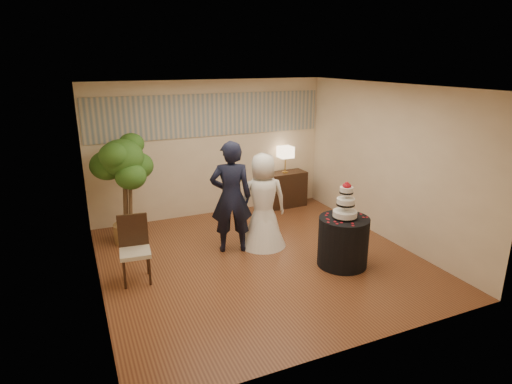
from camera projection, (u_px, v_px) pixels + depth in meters
name	position (u px, v px, depth m)	size (l,w,h in m)	color
floor	(260.00, 260.00, 7.10)	(5.00, 5.00, 0.00)	brown
ceiling	(261.00, 86.00, 6.27)	(5.00, 5.00, 0.00)	white
wall_back	(211.00, 149.00, 8.87)	(5.00, 0.06, 2.80)	beige
wall_front	(358.00, 236.00, 4.50)	(5.00, 0.06, 2.80)	beige
wall_left	(91.00, 199.00, 5.72)	(0.06, 5.00, 2.80)	beige
wall_right	(388.00, 163.00, 7.65)	(0.06, 5.00, 2.80)	beige
mural_border	(210.00, 115.00, 8.64)	(4.90, 0.02, 0.85)	#9B9B90
groom	(231.00, 197.00, 7.18)	(0.70, 0.46, 1.93)	black
bride	(263.00, 201.00, 7.41)	(0.82, 0.82, 1.67)	white
cake_table	(343.00, 242.00, 6.81)	(0.80, 0.80, 0.80)	black
wedding_cake	(346.00, 200.00, 6.61)	(0.38, 0.38, 0.59)	white
console	(285.00, 189.00, 9.57)	(0.94, 0.42, 0.79)	black
table_lamp	(285.00, 160.00, 9.37)	(0.29, 0.29, 0.58)	beige
ficus_tree	(125.00, 189.00, 7.53)	(0.94, 0.94, 1.98)	#305E1D
side_chair	(135.00, 251.00, 6.27)	(0.46, 0.48, 1.00)	black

